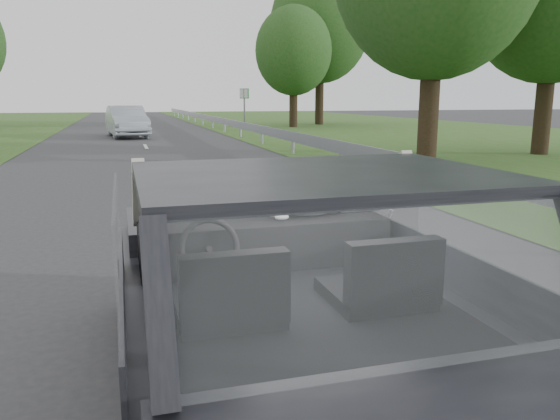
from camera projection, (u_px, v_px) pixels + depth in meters
ground at (292, 411)px, 3.14m from camera, size 140.00×140.00×0.00m
subject_car at (292, 292)px, 2.99m from camera, size 1.80×4.00×1.45m
dashboard at (264, 242)px, 3.55m from camera, size 1.58×0.45×0.30m
driver_seat at (230, 290)px, 2.58m from camera, size 0.50×0.72×0.42m
passenger_seat at (384, 275)px, 2.80m from camera, size 0.50×0.72×0.42m
steering_wheel at (210, 248)px, 3.15m from camera, size 0.36×0.36×0.04m
cat at (312, 202)px, 3.61m from camera, size 0.64×0.28×0.28m
guardrail at (336, 147)px, 13.60m from camera, size 0.05×90.00×0.32m
other_car at (127, 121)px, 24.97m from camera, size 2.19×4.50×1.42m
highway_sign at (244, 109)px, 30.58m from camera, size 0.39×0.89×2.28m
utility_pole at (434, 27)px, 16.00m from camera, size 0.32×0.32×7.60m
tree_0 at (434, 6)px, 13.93m from camera, size 5.72×5.72×8.13m
tree_1 at (552, 22)px, 16.64m from camera, size 6.78×6.78×8.09m
tree_2 at (294, 69)px, 33.06m from camera, size 5.47×5.47×7.02m
tree_3 at (320, 48)px, 36.05m from camera, size 8.33×8.33×10.00m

